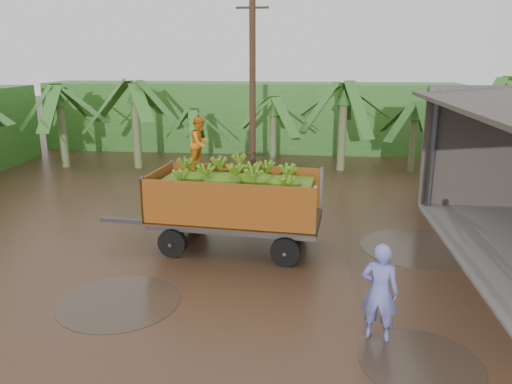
# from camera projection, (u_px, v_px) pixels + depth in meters

# --- Properties ---
(ground) EXTENTS (100.00, 100.00, 0.00)m
(ground) POSITION_uv_depth(u_px,v_px,m) (256.00, 270.00, 12.09)
(ground) COLOR black
(ground) RESTS_ON ground
(hedge_north) EXTENTS (22.00, 3.00, 3.60)m
(hedge_north) POSITION_uv_depth(u_px,v_px,m) (250.00, 116.00, 27.16)
(hedge_north) COLOR #2D661E
(hedge_north) RESTS_ON ground
(banana_trailer) EXTENTS (6.26, 2.58, 3.48)m
(banana_trailer) POSITION_uv_depth(u_px,v_px,m) (235.00, 200.00, 13.17)
(banana_trailer) COLOR #BA651A
(banana_trailer) RESTS_ON ground
(man_blue) EXTENTS (0.77, 0.62, 1.86)m
(man_blue) POSITION_uv_depth(u_px,v_px,m) (380.00, 292.00, 8.96)
(man_blue) COLOR #676DBC
(man_blue) RESTS_ON ground
(utility_pole) EXTENTS (1.20, 0.24, 7.23)m
(utility_pole) POSITION_uv_depth(u_px,v_px,m) (253.00, 92.00, 18.87)
(utility_pole) COLOR #47301E
(utility_pole) RESTS_ON ground
(banana_plants) EXTENTS (25.10, 21.64, 4.38)m
(banana_plants) POSITION_uv_depth(u_px,v_px,m) (123.00, 143.00, 18.16)
(banana_plants) COLOR #2D661E
(banana_plants) RESTS_ON ground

